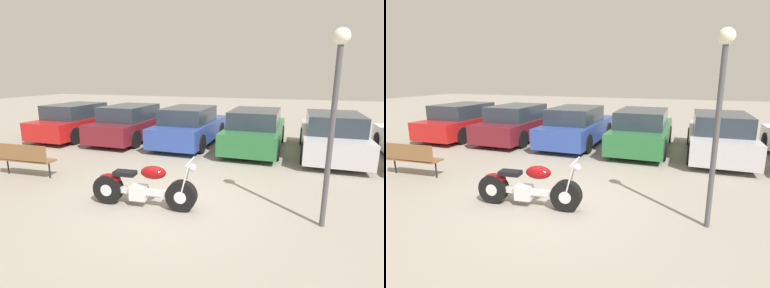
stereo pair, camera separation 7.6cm
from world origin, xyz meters
The scene contains 9 objects.
ground_plane centered at (0.00, 0.00, 0.00)m, with size 60.00×60.00×0.00m, color gray.
motorcycle centered at (-0.41, -0.34, 0.40)m, with size 2.19×0.62×1.03m.
parked_car_red centered at (-6.42, 5.11, 0.68)m, with size 1.88×4.46×1.44m.
parked_car_maroon centered at (-3.92, 5.33, 0.68)m, with size 1.88×4.46×1.44m.
parked_car_blue centered at (-1.43, 5.41, 0.68)m, with size 1.88×4.46×1.44m.
parked_car_green centered at (1.06, 5.37, 0.68)m, with size 1.88×4.46×1.44m.
parked_car_silver centered at (3.55, 5.19, 0.68)m, with size 1.88×4.46×1.44m.
park_bench centered at (-4.17, 0.26, 0.55)m, with size 1.56×0.50×0.89m.
lamp_post centered at (2.97, -0.03, 2.25)m, with size 0.27×0.27×3.32m.
Camera 2 is at (2.47, -5.34, 2.60)m, focal length 28.00 mm.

